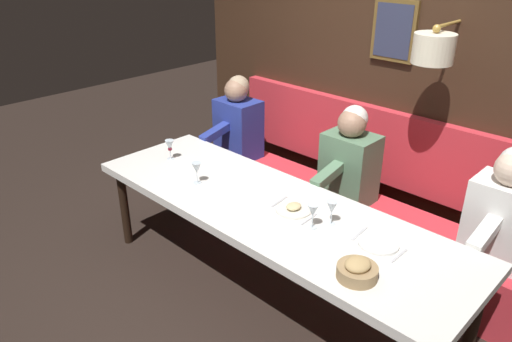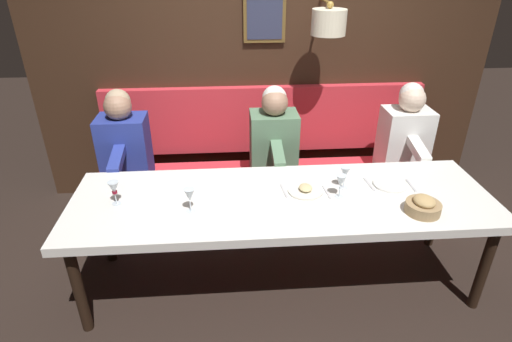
{
  "view_description": "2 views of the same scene",
  "coord_description": "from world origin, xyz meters",
  "px_view_note": "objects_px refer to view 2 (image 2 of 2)",
  "views": [
    {
      "loc": [
        -2.12,
        -1.92,
        2.37
      ],
      "look_at": [
        0.05,
        0.18,
        0.92
      ],
      "focal_mm": 34.14,
      "sensor_mm": 36.0,
      "label": 1
    },
    {
      "loc": [
        -2.37,
        0.36,
        2.21
      ],
      "look_at": [
        0.05,
        0.18,
        0.92
      ],
      "focal_mm": 29.14,
      "sensor_mm": 36.0,
      "label": 2
    }
  ],
  "objects_px": {
    "diner_nearest": "(406,131)",
    "wine_glass_0": "(345,173)",
    "wine_glass_2": "(114,188)",
    "diner_near": "(274,135)",
    "wine_glass_3": "(341,182)",
    "bread_bowl": "(423,206)",
    "dining_table": "(282,205)",
    "diner_middle": "(123,140)",
    "wine_glass_1": "(189,196)"
  },
  "relations": [
    {
      "from": "diner_middle",
      "to": "bread_bowl",
      "type": "relative_size",
      "value": 3.6
    },
    {
      "from": "wine_glass_0",
      "to": "bread_bowl",
      "type": "bearing_deg",
      "value": -129.17
    },
    {
      "from": "diner_near",
      "to": "wine_glass_2",
      "type": "bearing_deg",
      "value": 127.77
    },
    {
      "from": "wine_glass_2",
      "to": "wine_glass_3",
      "type": "xyz_separation_m",
      "value": [
        -0.02,
        -1.48,
        0.0
      ]
    },
    {
      "from": "wine_glass_2",
      "to": "wine_glass_3",
      "type": "height_order",
      "value": "same"
    },
    {
      "from": "dining_table",
      "to": "wine_glass_3",
      "type": "relative_size",
      "value": 17.32
    },
    {
      "from": "dining_table",
      "to": "diner_near",
      "type": "relative_size",
      "value": 3.59
    },
    {
      "from": "diner_nearest",
      "to": "wine_glass_0",
      "type": "xyz_separation_m",
      "value": [
        -0.79,
        0.76,
        0.04
      ]
    },
    {
      "from": "dining_table",
      "to": "wine_glass_1",
      "type": "xyz_separation_m",
      "value": [
        -0.13,
        0.61,
        0.18
      ]
    },
    {
      "from": "wine_glass_2",
      "to": "wine_glass_3",
      "type": "relative_size",
      "value": 1.0
    },
    {
      "from": "diner_middle",
      "to": "wine_glass_0",
      "type": "xyz_separation_m",
      "value": [
        -0.79,
        -1.66,
        0.04
      ]
    },
    {
      "from": "diner_nearest",
      "to": "wine_glass_1",
      "type": "height_order",
      "value": "diner_nearest"
    },
    {
      "from": "diner_near",
      "to": "wine_glass_3",
      "type": "relative_size",
      "value": 4.82
    },
    {
      "from": "dining_table",
      "to": "diner_middle",
      "type": "bearing_deg",
      "value": 54.21
    },
    {
      "from": "diner_nearest",
      "to": "wine_glass_2",
      "type": "height_order",
      "value": "diner_nearest"
    },
    {
      "from": "dining_table",
      "to": "wine_glass_2",
      "type": "xyz_separation_m",
      "value": [
        0.0,
        1.1,
        0.18
      ]
    },
    {
      "from": "wine_glass_1",
      "to": "wine_glass_2",
      "type": "xyz_separation_m",
      "value": [
        0.13,
        0.49,
        -0.0
      ]
    },
    {
      "from": "diner_near",
      "to": "wine_glass_0",
      "type": "bearing_deg",
      "value": -153.11
    },
    {
      "from": "diner_nearest",
      "to": "bread_bowl",
      "type": "bearing_deg",
      "value": 163.3
    },
    {
      "from": "diner_middle",
      "to": "wine_glass_1",
      "type": "height_order",
      "value": "diner_middle"
    },
    {
      "from": "wine_glass_0",
      "to": "wine_glass_1",
      "type": "bearing_deg",
      "value": 101.7
    },
    {
      "from": "diner_near",
      "to": "diner_middle",
      "type": "bearing_deg",
      "value": 90.0
    },
    {
      "from": "wine_glass_0",
      "to": "wine_glass_1",
      "type": "distance_m",
      "value": 1.07
    },
    {
      "from": "bread_bowl",
      "to": "diner_near",
      "type": "bearing_deg",
      "value": 35.89
    },
    {
      "from": "diner_near",
      "to": "wine_glass_2",
      "type": "xyz_separation_m",
      "value": [
        -0.88,
        1.14,
        0.04
      ]
    },
    {
      "from": "diner_middle",
      "to": "wine_glass_3",
      "type": "relative_size",
      "value": 4.82
    },
    {
      "from": "wine_glass_0",
      "to": "diner_near",
      "type": "bearing_deg",
      "value": 26.89
    },
    {
      "from": "diner_middle",
      "to": "wine_glass_3",
      "type": "xyz_separation_m",
      "value": [
        -0.91,
        -1.6,
        0.04
      ]
    },
    {
      "from": "diner_nearest",
      "to": "bread_bowl",
      "type": "height_order",
      "value": "diner_nearest"
    },
    {
      "from": "wine_glass_0",
      "to": "wine_glass_3",
      "type": "bearing_deg",
      "value": 152.54
    },
    {
      "from": "wine_glass_0",
      "to": "bread_bowl",
      "type": "relative_size",
      "value": 0.75
    },
    {
      "from": "wine_glass_2",
      "to": "bread_bowl",
      "type": "height_order",
      "value": "wine_glass_2"
    },
    {
      "from": "diner_near",
      "to": "wine_glass_0",
      "type": "relative_size",
      "value": 4.82
    },
    {
      "from": "bread_bowl",
      "to": "wine_glass_2",
      "type": "bearing_deg",
      "value": 82.71
    },
    {
      "from": "wine_glass_3",
      "to": "wine_glass_1",
      "type": "bearing_deg",
      "value": 95.93
    },
    {
      "from": "diner_near",
      "to": "wine_glass_1",
      "type": "bearing_deg",
      "value": 147.36
    },
    {
      "from": "diner_near",
      "to": "bread_bowl",
      "type": "xyz_separation_m",
      "value": [
        -1.13,
        -0.82,
        -0.03
      ]
    },
    {
      "from": "dining_table",
      "to": "wine_glass_3",
      "type": "bearing_deg",
      "value": -93.61
    },
    {
      "from": "diner_near",
      "to": "dining_table",
      "type": "bearing_deg",
      "value": 177.46
    },
    {
      "from": "diner_middle",
      "to": "bread_bowl",
      "type": "distance_m",
      "value": 2.37
    },
    {
      "from": "wine_glass_2",
      "to": "wine_glass_3",
      "type": "distance_m",
      "value": 1.48
    },
    {
      "from": "diner_near",
      "to": "wine_glass_3",
      "type": "distance_m",
      "value": 0.97
    },
    {
      "from": "bread_bowl",
      "to": "dining_table",
      "type": "bearing_deg",
      "value": 73.76
    },
    {
      "from": "dining_table",
      "to": "bread_bowl",
      "type": "bearing_deg",
      "value": -106.24
    },
    {
      "from": "wine_glass_3",
      "to": "wine_glass_2",
      "type": "bearing_deg",
      "value": 89.06
    },
    {
      "from": "wine_glass_1",
      "to": "wine_glass_3",
      "type": "height_order",
      "value": "same"
    },
    {
      "from": "diner_nearest",
      "to": "diner_middle",
      "type": "relative_size",
      "value": 1.0
    },
    {
      "from": "dining_table",
      "to": "bread_bowl",
      "type": "relative_size",
      "value": 12.91
    },
    {
      "from": "diner_middle",
      "to": "wine_glass_0",
      "type": "bearing_deg",
      "value": -115.45
    },
    {
      "from": "wine_glass_2",
      "to": "wine_glass_3",
      "type": "bearing_deg",
      "value": -90.94
    }
  ]
}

